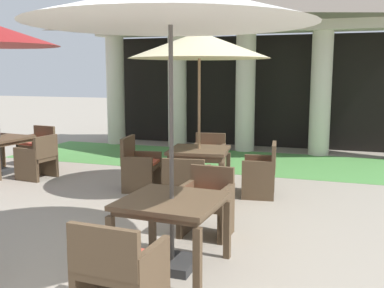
% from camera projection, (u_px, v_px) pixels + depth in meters
% --- Properties ---
extents(background_pavilion, '(8.63, 3.18, 4.44)m').
position_uv_depth(background_pavilion, '(247.00, 17.00, 11.37)').
color(background_pavilion, beige).
rests_on(background_pavilion, ground).
extents(lawn_strip, '(10.43, 2.71, 0.01)m').
position_uv_depth(lawn_strip, '(230.00, 161.00, 10.44)').
color(lawn_strip, '#519347').
rests_on(lawn_strip, ground).
extents(patio_chair_mid_left_north, '(0.67, 0.65, 0.83)m').
position_uv_depth(patio_chair_mid_left_north, '(37.00, 146.00, 9.95)').
color(patio_chair_mid_left_north, brown).
rests_on(patio_chair_mid_left_north, ground).
extents(patio_chair_mid_left_east, '(0.64, 0.65, 0.84)m').
position_uv_depth(patio_chair_mid_left_east, '(38.00, 159.00, 8.63)').
color(patio_chair_mid_left_east, brown).
rests_on(patio_chair_mid_left_east, ground).
extents(patio_table_mid_right, '(1.02, 1.02, 0.74)m').
position_uv_depth(patio_table_mid_right, '(172.00, 207.00, 4.62)').
color(patio_table_mid_right, brown).
rests_on(patio_table_mid_right, ground).
extents(patio_umbrella_mid_right, '(2.79, 2.79, 2.90)m').
position_uv_depth(patio_umbrella_mid_right, '(170.00, 6.00, 4.31)').
color(patio_umbrella_mid_right, '#2D2D2D').
rests_on(patio_umbrella_mid_right, ground).
extents(patio_chair_mid_right_north, '(0.61, 0.54, 0.84)m').
position_uv_depth(patio_chair_mid_right_north, '(207.00, 203.00, 5.63)').
color(patio_chair_mid_right_north, brown).
rests_on(patio_chair_mid_right_north, ground).
extents(patio_chair_mid_right_south, '(0.66, 0.58, 0.86)m').
position_uv_depth(patio_chair_mid_right_south, '(119.00, 271.00, 3.68)').
color(patio_chair_mid_right_south, brown).
rests_on(patio_chair_mid_right_south, ground).
extents(patio_table_far_back, '(1.07, 1.07, 0.75)m').
position_uv_depth(patio_table_far_back, '(199.00, 155.00, 7.57)').
color(patio_table_far_back, brown).
rests_on(patio_table_far_back, ground).
extents(patio_umbrella_far_back, '(2.30, 2.30, 2.71)m').
position_uv_depth(patio_umbrella_far_back, '(199.00, 47.00, 7.29)').
color(patio_umbrella_far_back, '#2D2D2D').
rests_on(patio_umbrella_far_back, ground).
extents(patio_chair_far_back_west, '(0.62, 0.70, 0.92)m').
position_uv_depth(patio_chair_far_back_west, '(140.00, 166.00, 7.80)').
color(patio_chair_far_back_west, brown).
rests_on(patio_chair_far_back_west, ground).
extents(patio_chair_far_back_east, '(0.60, 0.68, 0.88)m').
position_uv_depth(patio_chair_far_back_east, '(261.00, 172.00, 7.41)').
color(patio_chair_far_back_east, brown).
rests_on(patio_chair_far_back_east, ground).
extents(patio_chair_far_back_north, '(0.66, 0.63, 0.85)m').
position_uv_depth(patio_chair_far_back_north, '(209.00, 158.00, 8.61)').
color(patio_chair_far_back_north, brown).
rests_on(patio_chair_far_back_north, ground).
extents(patio_chair_far_back_south, '(0.70, 0.64, 0.81)m').
position_uv_depth(patio_chair_far_back_south, '(186.00, 184.00, 6.61)').
color(patio_chair_far_back_south, brown).
rests_on(patio_chair_far_back_south, ground).
extents(terracotta_urn, '(0.26, 0.26, 0.37)m').
position_uv_depth(terracotta_urn, '(158.00, 167.00, 9.03)').
color(terracotta_urn, brown).
rests_on(terracotta_urn, ground).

